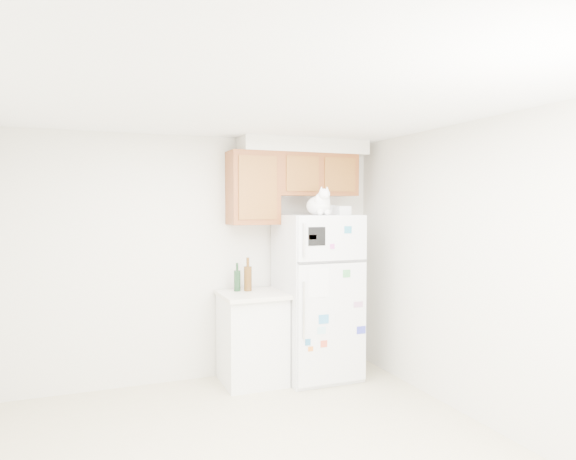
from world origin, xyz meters
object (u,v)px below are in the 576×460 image
storage_box_front (342,210)px  bottle_green (237,277)px  bottle_amber (248,274)px  storage_box_back (325,210)px  base_counter (252,337)px  refrigerator (317,296)px  cat (320,204)px

storage_box_front → bottle_green: 1.27m
bottle_green → bottle_amber: bottle_amber is taller
storage_box_back → storage_box_front: bearing=-80.7°
base_counter → bottle_green: size_ratio=3.17×
storage_box_back → storage_box_front: (0.06, -0.29, -0.01)m
refrigerator → storage_box_front: 0.93m
refrigerator → base_counter: (-0.69, 0.07, -0.39)m
bottle_green → storage_box_back: bearing=-3.5°
bottle_amber → cat: bearing=-30.4°
refrigerator → cat: size_ratio=4.18×
refrigerator → bottle_amber: bearing=165.5°
bottle_green → cat: bearing=-28.1°
refrigerator → storage_box_back: bearing=43.3°
cat → bottle_green: bearing=151.9°
refrigerator → cat: bearing=-107.9°
base_counter → bottle_amber: (-0.01, 0.11, 0.63)m
storage_box_back → bottle_green: storage_box_back is taller
cat → bottle_green: size_ratio=1.40×
storage_box_front → bottle_amber: size_ratio=0.44×
base_counter → storage_box_front: storage_box_front is taller
cat → bottle_green: (-0.74, 0.40, -0.74)m
storage_box_back → cat: bearing=-125.1°
refrigerator → storage_box_front: (0.21, -0.14, 0.89)m
bottle_amber → storage_box_back: bearing=-2.3°
refrigerator → cat: (-0.06, -0.19, 0.96)m
cat → storage_box_back: bearing=57.3°
base_counter → cat: 1.51m
base_counter → bottle_amber: bearing=95.3°
bottle_amber → storage_box_front: bearing=-19.4°
storage_box_front → bottle_amber: 1.17m
refrigerator → cat: cat is taller
refrigerator → bottle_green: 0.86m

